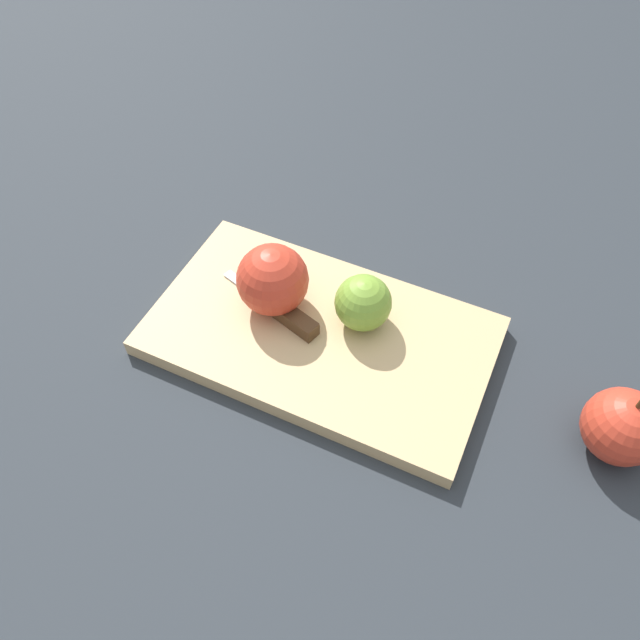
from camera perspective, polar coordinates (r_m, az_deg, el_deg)
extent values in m
plane|color=#282D33|center=(0.77, 0.00, -1.96)|extent=(4.00, 4.00, 0.00)
cube|color=tan|center=(0.76, 0.00, -1.46)|extent=(0.44, 0.31, 0.02)
sphere|color=olive|center=(0.73, 3.96, 1.58)|extent=(0.07, 0.07, 0.07)
cylinder|color=beige|center=(0.73, 4.20, 1.25)|extent=(0.05, 0.04, 0.06)
sphere|color=red|center=(0.74, -4.36, 3.69)|extent=(0.09, 0.09, 0.09)
cylinder|color=beige|center=(0.74, -3.94, 3.37)|extent=(0.04, 0.07, 0.08)
cube|color=silver|center=(0.79, -6.23, 2.64)|extent=(0.09, 0.05, 0.00)
cube|color=#472D19|center=(0.75, -2.20, 0.09)|extent=(0.06, 0.05, 0.02)
sphere|color=red|center=(0.73, 25.89, -8.76)|extent=(0.08, 0.08, 0.08)
cylinder|color=#4C3319|center=(0.69, 27.25, -6.80)|extent=(0.01, 0.00, 0.01)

